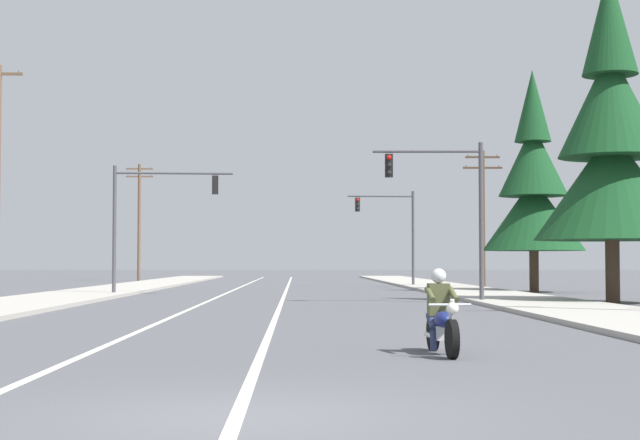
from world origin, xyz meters
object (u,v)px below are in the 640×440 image
utility_pole_right_far (483,213)px  traffic_signal_near_right (450,198)px  utility_pole_left_far (139,218)px  motorcycle_with_rider (441,320)px  traffic_signal_near_left (150,208)px  conifer_tree_right_verge_near (611,148)px  traffic_signal_mid_right (394,224)px  conifer_tree_right_verge_far (533,190)px

utility_pole_right_far → traffic_signal_near_right: bearing=-103.9°
traffic_signal_near_right → utility_pole_left_far: 49.39m
motorcycle_with_rider → traffic_signal_near_right: 21.54m
traffic_signal_near_left → conifer_tree_right_verge_near: conifer_tree_right_verge_near is taller
traffic_signal_mid_right → utility_pole_right_far: 6.53m
motorcycle_with_rider → utility_pole_left_far: bearing=103.4°
utility_pole_left_far → traffic_signal_mid_right: bearing=-45.0°
utility_pole_left_far → conifer_tree_right_verge_far: (25.72, -31.94, 0.05)m
traffic_signal_mid_right → utility_pole_right_far: size_ratio=0.74×
motorcycle_with_rider → conifer_tree_right_verge_near: (9.61, 20.66, 5.39)m
utility_pole_left_far → motorcycle_with_rider: bearing=-76.6°
utility_pole_left_far → conifer_tree_right_verge_near: size_ratio=0.76×
traffic_signal_mid_right → conifer_tree_right_verge_near: conifer_tree_right_verge_near is taller
utility_pole_right_far → utility_pole_left_far: utility_pole_left_far is taller
traffic_signal_mid_right → utility_pole_right_far: bearing=-40.3°
traffic_signal_mid_right → conifer_tree_right_verge_far: 13.82m
motorcycle_with_rider → traffic_signal_mid_right: traffic_signal_mid_right is taller
motorcycle_with_rider → traffic_signal_near_left: bearing=107.3°
traffic_signal_mid_right → conifer_tree_right_verge_far: bearing=-63.7°
utility_pole_left_far → conifer_tree_right_verge_near: (25.39, -45.80, 0.65)m
utility_pole_right_far → conifer_tree_right_verge_near: 22.05m
traffic_signal_mid_right → conifer_tree_right_verge_near: (5.76, -26.19, 1.91)m
conifer_tree_right_verge_near → utility_pole_left_far: bearing=119.0°
motorcycle_with_rider → conifer_tree_right_verge_near: size_ratio=0.17×
traffic_signal_near_left → utility_pole_left_far: bearing=99.9°
conifer_tree_right_verge_near → motorcycle_with_rider: bearing=-114.9°
traffic_signal_near_left → traffic_signal_mid_right: same height
traffic_signal_near_right → traffic_signal_near_left: 16.12m
traffic_signal_mid_right → motorcycle_with_rider: bearing=-94.7°
motorcycle_with_rider → traffic_signal_near_right: bearing=80.7°
motorcycle_with_rider → traffic_signal_mid_right: size_ratio=0.35×
traffic_signal_near_right → utility_pole_left_far: (-19.22, 45.48, 1.26)m
traffic_signal_mid_right → utility_pole_left_far: 27.77m
traffic_signal_near_left → conifer_tree_right_verge_far: size_ratio=0.53×
traffic_signal_near_right → utility_pole_right_far: 22.33m
traffic_signal_near_left → utility_pole_left_far: size_ratio=0.63×
traffic_signal_mid_right → utility_pole_left_far: utility_pole_left_far is taller
traffic_signal_near_right → utility_pole_left_far: bearing=112.9°
motorcycle_with_rider → utility_pole_right_far: bearing=78.3°
motorcycle_with_rider → conifer_tree_right_verge_far: size_ratio=0.19×
traffic_signal_mid_right → conifer_tree_right_verge_far: conifer_tree_right_verge_far is taller
traffic_signal_near_left → traffic_signal_mid_right: size_ratio=1.00×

